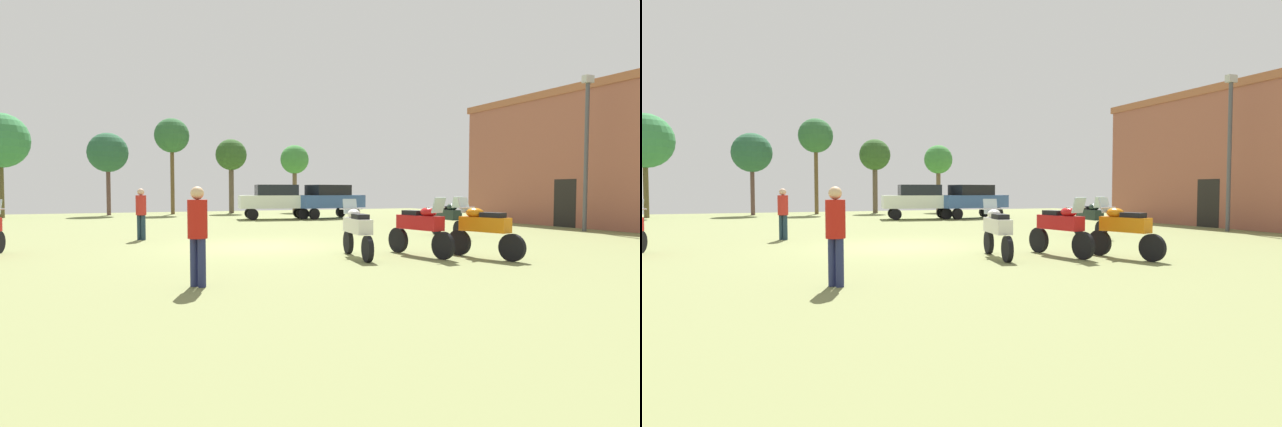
% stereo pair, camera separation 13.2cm
% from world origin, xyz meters
% --- Properties ---
extents(ground_plane, '(44.00, 52.00, 0.02)m').
position_xyz_m(ground_plane, '(0.00, 0.00, 0.01)').
color(ground_plane, olive).
extents(brick_building, '(6.12, 15.27, 6.42)m').
position_xyz_m(brick_building, '(18.00, 1.54, 3.22)').
color(brick_building, '#9B5744').
rests_on(brick_building, ground).
extents(motorcycle_2, '(0.62, 2.20, 1.45)m').
position_xyz_m(motorcycle_2, '(7.22, 0.53, 0.73)').
color(motorcycle_2, black).
rests_on(motorcycle_2, ground).
extents(motorcycle_3, '(0.70, 2.23, 1.45)m').
position_xyz_m(motorcycle_3, '(1.62, -3.32, 0.73)').
color(motorcycle_3, black).
rests_on(motorcycle_3, ground).
extents(motorcycle_8, '(0.79, 2.09, 1.49)m').
position_xyz_m(motorcycle_8, '(4.44, -4.62, 0.75)').
color(motorcycle_8, black).
rests_on(motorcycle_8, ground).
extents(motorcycle_9, '(0.69, 2.31, 1.51)m').
position_xyz_m(motorcycle_9, '(3.24, -3.67, 0.76)').
color(motorcycle_9, black).
rests_on(motorcycle_9, ground).
extents(car_1, '(4.57, 2.60, 2.00)m').
position_xyz_m(car_1, '(8.00, 13.23, 1.19)').
color(car_1, black).
rests_on(car_1, ground).
extents(car_3, '(4.52, 2.41, 2.00)m').
position_xyz_m(car_3, '(4.84, 13.54, 1.19)').
color(car_3, black).
rests_on(car_3, ground).
extents(person_1, '(0.48, 0.48, 1.74)m').
position_xyz_m(person_1, '(-3.11, 3.40, 1.03)').
color(person_1, '#1E3443').
rests_on(person_1, ground).
extents(person_2, '(0.48, 0.48, 1.74)m').
position_xyz_m(person_2, '(-2.64, -5.68, 1.04)').
color(person_2, navy).
rests_on(person_2, ground).
extents(tree_2, '(2.63, 2.63, 5.53)m').
position_xyz_m(tree_2, '(-4.22, 22.19, 4.20)').
color(tree_2, brown).
rests_on(tree_2, ground).
extents(tree_4, '(2.28, 2.28, 5.44)m').
position_xyz_m(tree_4, '(4.15, 22.33, 4.23)').
color(tree_4, brown).
rests_on(tree_4, ground).
extents(tree_5, '(2.21, 2.21, 5.17)m').
position_xyz_m(tree_5, '(9.12, 22.37, 4.01)').
color(tree_5, brown).
rests_on(tree_5, ground).
extents(tree_6, '(2.39, 2.39, 6.71)m').
position_xyz_m(tree_6, '(-0.07, 22.11, 5.45)').
color(tree_6, brown).
rests_on(tree_6, ground).
extents(tree_7, '(3.31, 3.31, 6.34)m').
position_xyz_m(tree_7, '(-10.19, 20.98, 4.68)').
color(tree_7, brown).
rests_on(tree_7, ground).
extents(lamp_post, '(0.44, 0.24, 6.32)m').
position_xyz_m(lamp_post, '(13.90, 0.37, 3.57)').
color(lamp_post, '#47474C').
rests_on(lamp_post, ground).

